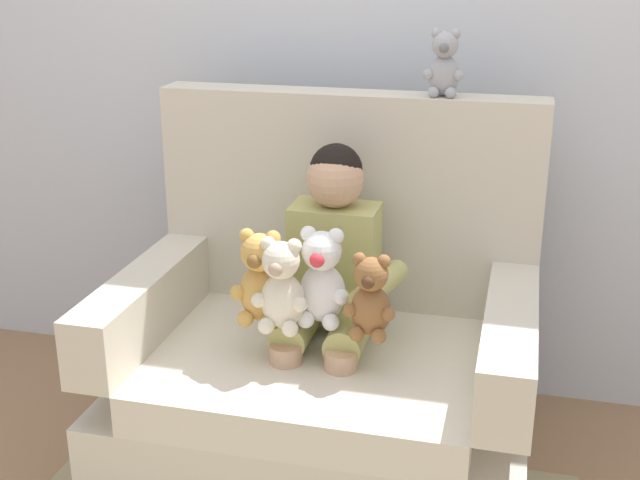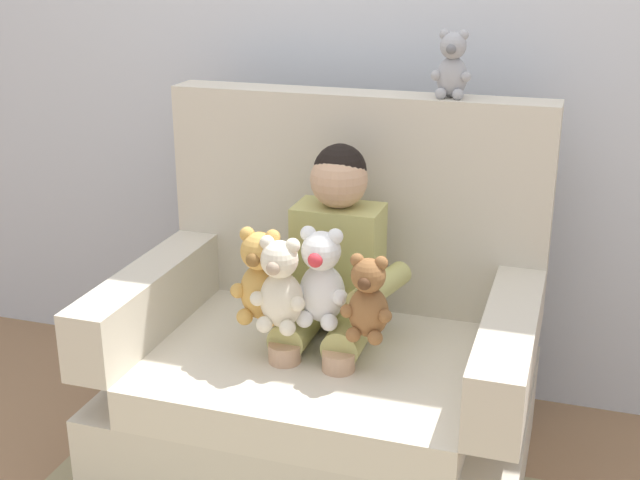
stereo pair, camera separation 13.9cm
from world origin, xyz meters
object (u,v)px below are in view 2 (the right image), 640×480
object	(u,v)px
armchair	(329,361)
plush_grey_on_backrest	(452,66)
plush_brown	(368,300)
plush_cream	(280,286)
seated_child	(332,272)
plush_white	(321,279)
plush_honey	(261,278)

from	to	relation	value
armchair	plush_grey_on_backrest	xyz separation A→B (m)	(0.28, 0.30, 0.87)
plush_brown	plush_cream	distance (m)	0.25
seated_child	plush_grey_on_backrest	xyz separation A→B (m)	(0.28, 0.29, 0.57)
armchair	plush_white	xyz separation A→B (m)	(0.02, -0.13, 0.32)
armchair	plush_grey_on_backrest	bearing A→B (deg)	46.16
plush_honey	seated_child	bearing A→B (deg)	25.52
seated_child	plush_cream	size ratio (longest dim) A/B	3.05
seated_child	plush_grey_on_backrest	distance (m)	0.70
armchair	plush_brown	xyz separation A→B (m)	(0.17, -0.18, 0.30)
plush_honey	armchair	bearing A→B (deg)	26.10
armchair	plush_brown	world-z (taller)	armchair
plush_cream	seated_child	bearing A→B (deg)	78.07
armchair	plush_brown	size ratio (longest dim) A/B	5.04
plush_white	plush_brown	world-z (taller)	plush_white
plush_grey_on_backrest	seated_child	bearing A→B (deg)	-148.51
plush_brown	plush_grey_on_backrest	xyz separation A→B (m)	(0.12, 0.48, 0.56)
plush_brown	plush_grey_on_backrest	bearing A→B (deg)	75.18
seated_child	plush_cream	xyz separation A→B (m)	(-0.09, -0.20, 0.02)
seated_child	plush_brown	xyz separation A→B (m)	(0.16, -0.19, 0.01)
seated_child	plush_grey_on_backrest	world-z (taller)	plush_grey_on_backrest
seated_child	plush_cream	world-z (taller)	seated_child
armchair	plush_honey	xyz separation A→B (m)	(-0.15, -0.17, 0.32)
plush_honey	plush_grey_on_backrest	distance (m)	0.84
plush_cream	armchair	bearing A→B (deg)	79.21
armchair	plush_honey	bearing A→B (deg)	-131.93
armchair	plush_cream	distance (m)	0.38
armchair	plush_grey_on_backrest	distance (m)	0.96
seated_child	plush_white	world-z (taller)	seated_child
armchair	seated_child	world-z (taller)	armchair
armchair	plush_honey	world-z (taller)	armchair
armchair	plush_brown	distance (m)	0.39
plush_brown	plush_honey	xyz separation A→B (m)	(-0.32, 0.02, 0.02)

